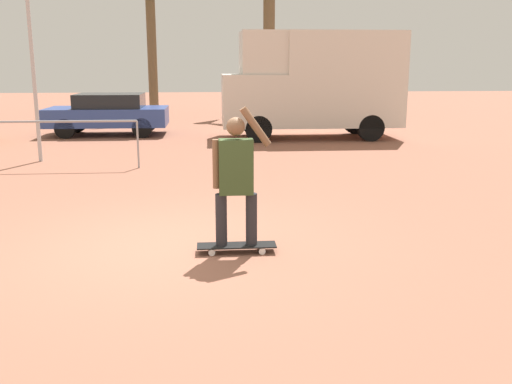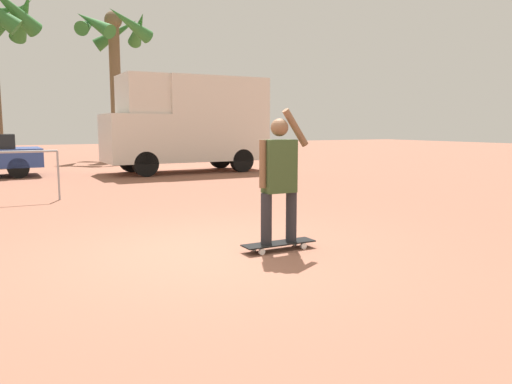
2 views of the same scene
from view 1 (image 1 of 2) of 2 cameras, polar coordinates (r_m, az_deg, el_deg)
The scene contains 7 objects.
ground_plane at distance 7.38m, azimuth -8.24°, elevation -5.42°, with size 80.00×80.00×0.00m, color #935B47.
skateboard at distance 7.07m, azimuth -1.95°, elevation -5.42°, with size 0.97×0.26×0.10m.
person_skateboarder at distance 6.84m, azimuth -2.02°, elevation 1.82°, with size 0.70×0.22×1.70m.
camper_van at distance 17.94m, azimuth 5.89°, elevation 10.91°, with size 5.44×2.09×3.22m.
parked_car_blue at distance 19.24m, azimuth -14.55°, elevation 7.66°, with size 3.81×1.90×1.33m.
flagpole at distance 14.39m, azimuth -21.38°, elevation 15.97°, with size 1.11×0.12×5.68m.
plaza_railing_segment at distance 13.25m, azimuth -19.78°, elevation 5.95°, with size 3.73×0.05×1.08m.
Camera 1 is at (0.48, -7.00, 2.28)m, focal length 40.00 mm.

